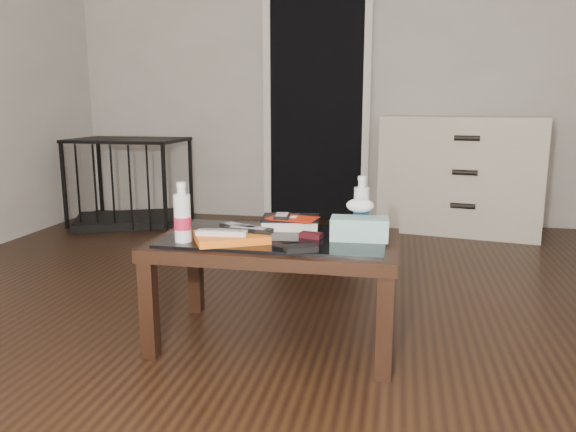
{
  "coord_description": "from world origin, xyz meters",
  "views": [
    {
      "loc": [
        0.3,
        -2.3,
        1.01
      ],
      "look_at": [
        -0.13,
        -0.09,
        0.55
      ],
      "focal_mm": 35.0,
      "sensor_mm": 36.0,
      "label": 1
    }
  ],
  "objects_px": {
    "dresser": "(461,175)",
    "water_bottle_right": "(361,204)",
    "textbook": "(290,222)",
    "water_bottle_left": "(182,212)",
    "tissue_box": "(359,229)",
    "pet_crate": "(131,196)",
    "coffee_table": "(276,251)"
  },
  "relations": [
    {
      "from": "dresser",
      "to": "water_bottle_right",
      "type": "relative_size",
      "value": 5.35
    },
    {
      "from": "textbook",
      "to": "water_bottle_left",
      "type": "distance_m",
      "value": 0.51
    },
    {
      "from": "water_bottle_left",
      "to": "tissue_box",
      "type": "xyz_separation_m",
      "value": [
        0.69,
        0.17,
        -0.07
      ]
    },
    {
      "from": "pet_crate",
      "to": "water_bottle_right",
      "type": "height_order",
      "value": "pet_crate"
    },
    {
      "from": "coffee_table",
      "to": "textbook",
      "type": "distance_m",
      "value": 0.19
    },
    {
      "from": "coffee_table",
      "to": "textbook",
      "type": "height_order",
      "value": "textbook"
    },
    {
      "from": "coffee_table",
      "to": "water_bottle_left",
      "type": "bearing_deg",
      "value": -154.1
    },
    {
      "from": "pet_crate",
      "to": "water_bottle_right",
      "type": "distance_m",
      "value": 2.84
    },
    {
      "from": "water_bottle_right",
      "to": "tissue_box",
      "type": "bearing_deg",
      "value": -88.39
    },
    {
      "from": "water_bottle_left",
      "to": "water_bottle_right",
      "type": "xyz_separation_m",
      "value": [
        0.68,
        0.32,
        0.0
      ]
    },
    {
      "from": "textbook",
      "to": "tissue_box",
      "type": "bearing_deg",
      "value": -35.19
    },
    {
      "from": "textbook",
      "to": "water_bottle_right",
      "type": "xyz_separation_m",
      "value": [
        0.31,
        -0.01,
        0.1
      ]
    },
    {
      "from": "textbook",
      "to": "tissue_box",
      "type": "height_order",
      "value": "tissue_box"
    },
    {
      "from": "textbook",
      "to": "water_bottle_left",
      "type": "bearing_deg",
      "value": -145.42
    },
    {
      "from": "pet_crate",
      "to": "dresser",
      "type": "bearing_deg",
      "value": -19.51
    },
    {
      "from": "tissue_box",
      "to": "pet_crate",
      "type": "bearing_deg",
      "value": 132.39
    },
    {
      "from": "coffee_table",
      "to": "water_bottle_right",
      "type": "relative_size",
      "value": 4.2
    },
    {
      "from": "water_bottle_right",
      "to": "dresser",
      "type": "bearing_deg",
      "value": 73.81
    },
    {
      "from": "dresser",
      "to": "water_bottle_right",
      "type": "bearing_deg",
      "value": -95.26
    },
    {
      "from": "coffee_table",
      "to": "dresser",
      "type": "distance_m",
      "value": 2.51
    },
    {
      "from": "dresser",
      "to": "tissue_box",
      "type": "height_order",
      "value": "dresser"
    },
    {
      "from": "water_bottle_right",
      "to": "coffee_table",
      "type": "bearing_deg",
      "value": -155.09
    },
    {
      "from": "textbook",
      "to": "water_bottle_left",
      "type": "xyz_separation_m",
      "value": [
        -0.37,
        -0.34,
        0.1
      ]
    },
    {
      "from": "coffee_table",
      "to": "dresser",
      "type": "relative_size",
      "value": 0.79
    },
    {
      "from": "dresser",
      "to": "textbook",
      "type": "xyz_separation_m",
      "value": [
        -0.94,
        -2.15,
        0.03
      ]
    },
    {
      "from": "coffee_table",
      "to": "tissue_box",
      "type": "height_order",
      "value": "tissue_box"
    },
    {
      "from": "textbook",
      "to": "tissue_box",
      "type": "relative_size",
      "value": 1.09
    },
    {
      "from": "water_bottle_left",
      "to": "water_bottle_right",
      "type": "distance_m",
      "value": 0.75
    },
    {
      "from": "water_bottle_right",
      "to": "textbook",
      "type": "bearing_deg",
      "value": 177.82
    },
    {
      "from": "dresser",
      "to": "water_bottle_left",
      "type": "xyz_separation_m",
      "value": [
        -1.31,
        -2.48,
        0.13
      ]
    },
    {
      "from": "water_bottle_right",
      "to": "tissue_box",
      "type": "xyz_separation_m",
      "value": [
        0.0,
        -0.15,
        -0.07
      ]
    },
    {
      "from": "tissue_box",
      "to": "dresser",
      "type": "bearing_deg",
      "value": 72.66
    }
  ]
}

